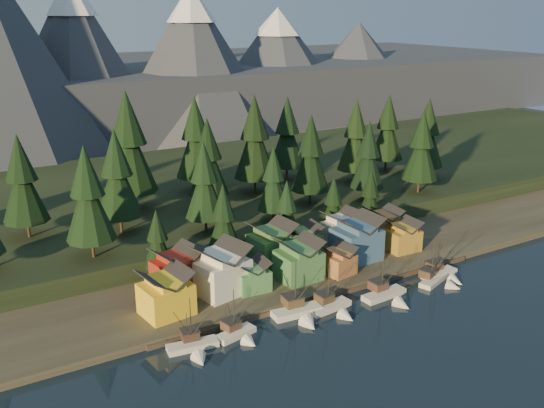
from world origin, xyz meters
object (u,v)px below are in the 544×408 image
boat_0 (194,341)px  boat_4 (388,290)px  house_back_1 (219,262)px  boat_3 (334,302)px  boat_6 (443,269)px  house_front_1 (220,268)px  boat_1 (239,328)px  boat_5 (438,276)px  boat_2 (300,306)px  house_front_0 (166,291)px  house_back_0 (177,269)px

boat_0 → boat_4: size_ratio=0.93×
boat_0 → house_back_1: size_ratio=1.31×
boat_3 → boat_6: boat_3 is taller
boat_0 → house_front_1: size_ratio=0.90×
boat_1 → boat_5: bearing=-14.2°
boat_1 → boat_2: (13.94, 0.91, 0.40)m
boat_4 → house_back_1: (-27.67, 23.55, 3.67)m
boat_6 → house_front_0: bearing=164.0°
boat_0 → boat_6: (60.94, -0.16, 0.09)m
boat_4 → house_front_0: (-43.14, 15.05, 4.10)m
boat_2 → boat_3: size_ratio=1.15×
boat_4 → boat_6: bearing=2.8°
boat_0 → house_back_0: 22.33m
boat_3 → boat_6: size_ratio=1.01×
house_front_0 → boat_6: bearing=-19.4°
boat_6 → house_back_1: bearing=150.7°
boat_1 → boat_2: size_ratio=0.81×
boat_0 → boat_2: size_ratio=0.84×
boat_1 → house_front_0: bearing=112.6°
boat_6 → boat_4: bearing=-177.8°
boat_3 → house_front_1: bearing=129.4°
boat_1 → house_back_1: (6.50, 21.54, 3.68)m
boat_2 → house_front_1: (-9.78, 15.13, 4.47)m
boat_5 → boat_4: bearing=160.6°
boat_3 → boat_4: 13.10m
boat_4 → boat_5: 14.43m
house_back_0 → house_front_0: bearing=-135.7°
boat_0 → boat_5: 57.59m
boat_2 → boat_5: 34.77m
boat_1 → boat_6: (51.98, -0.12, -0.01)m
boat_4 → boat_5: size_ratio=1.11×
boat_4 → boat_6: boat_4 is taller
boat_5 → house_back_1: size_ratio=1.27×
boat_4 → house_front_0: house_front_0 is taller
boat_3 → boat_2: bearing=162.3°
boat_0 → boat_1: (8.96, -0.04, 0.10)m
house_back_1 → house_back_0: bearing=179.9°
boat_3 → house_front_0: 33.31m
boat_5 → boat_6: 3.86m
boat_2 → house_back_1: boat_2 is taller
boat_5 → house_back_1: house_back_1 is taller
boat_3 → boat_5: boat_3 is taller
boat_3 → boat_4: size_ratio=0.97×
house_back_0 → house_back_1: house_back_0 is taller
boat_5 → house_front_0: bearing=145.8°
house_front_0 → house_back_1: size_ratio=1.22×
boat_2 → boat_3: (7.20, -1.46, -0.42)m
boat_0 → house_back_1: 26.75m
boat_0 → boat_6: size_ratio=0.98×
boat_0 → house_front_0: size_ratio=1.08×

